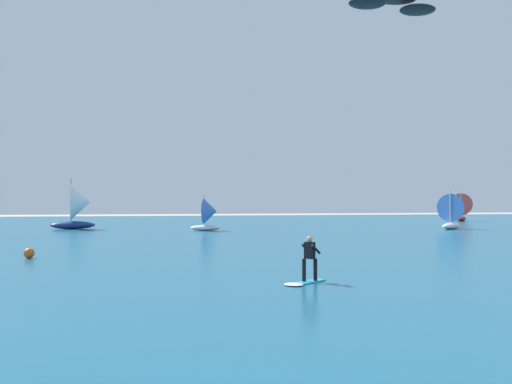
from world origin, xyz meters
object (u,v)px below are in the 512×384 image
(kitesurfer, at_px, (307,266))
(sailboat_outermost, at_px, (453,211))
(sailboat_anchored_offshore, at_px, (209,214))
(marker_buoy, at_px, (29,253))
(kite, at_px, (393,3))
(sailboat_near_shore, at_px, (461,207))
(sailboat_far_right, at_px, (79,206))

(kitesurfer, height_order, sailboat_outermost, sailboat_outermost)
(sailboat_outermost, bearing_deg, sailboat_anchored_offshore, 177.41)
(marker_buoy, bearing_deg, kitesurfer, -39.62)
(sailboat_anchored_offshore, distance_m, marker_buoy, 24.20)
(kite, height_order, marker_buoy, kite)
(kitesurfer, relative_size, sailboat_near_shore, 0.44)
(kite, relative_size, sailboat_far_right, 1.14)
(sailboat_outermost, bearing_deg, kitesurfer, -127.80)
(sailboat_far_right, height_order, sailboat_anchored_offshore, sailboat_far_right)
(sailboat_anchored_offshore, bearing_deg, sailboat_far_right, 158.56)
(sailboat_near_shore, height_order, sailboat_anchored_offshore, sailboat_near_shore)
(sailboat_far_right, xyz_separation_m, sailboat_outermost, (37.25, -6.10, -0.50))
(sailboat_outermost, xyz_separation_m, marker_buoy, (-35.34, -20.50, -1.56))
(kitesurfer, relative_size, marker_buoy, 3.54)
(sailboat_near_shore, distance_m, marker_buoy, 60.81)
(sailboat_outermost, distance_m, sailboat_anchored_offshore, 24.57)
(kitesurfer, bearing_deg, sailboat_far_right, 110.69)
(marker_buoy, bearing_deg, kite, 0.84)
(sailboat_far_right, distance_m, marker_buoy, 26.75)
(kite, bearing_deg, kitesurfer, -128.11)
(kite, relative_size, sailboat_near_shore, 1.34)
(sailboat_outermost, bearing_deg, sailboat_far_right, 170.70)
(kite, xyz_separation_m, sailboat_outermost, (15.59, 20.22, -12.54))
(sailboat_far_right, bearing_deg, sailboat_outermost, -9.30)
(kitesurfer, height_order, marker_buoy, kitesurfer)
(sailboat_far_right, xyz_separation_m, marker_buoy, (1.91, -26.61, -2.06))
(sailboat_far_right, relative_size, marker_buoy, 9.55)
(sailboat_near_shore, height_order, sailboat_far_right, sailboat_far_right)
(kitesurfer, xyz_separation_m, sailboat_far_right, (-13.75, 36.41, 1.72))
(sailboat_anchored_offshore, xyz_separation_m, marker_buoy, (-10.80, -21.62, -1.31))
(kitesurfer, distance_m, sailboat_anchored_offshore, 31.45)
(kitesurfer, relative_size, sailboat_outermost, 0.47)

